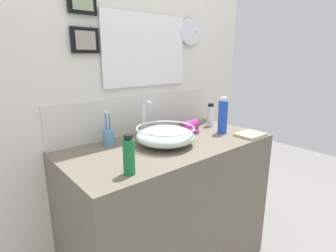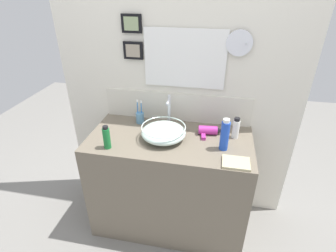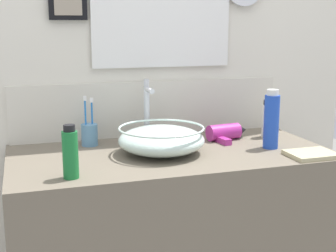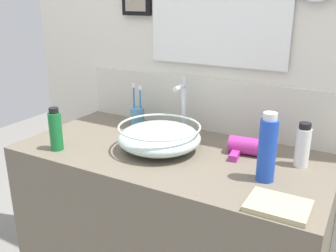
{
  "view_description": "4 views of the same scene",
  "coord_description": "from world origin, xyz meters",
  "px_view_note": "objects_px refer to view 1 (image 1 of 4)",
  "views": [
    {
      "loc": [
        -0.92,
        -1.07,
        1.31
      ],
      "look_at": [
        -0.01,
        0.0,
        0.95
      ],
      "focal_mm": 28.0,
      "sensor_mm": 36.0,
      "label": 1
    },
    {
      "loc": [
        0.31,
        -1.6,
        1.86
      ],
      "look_at": [
        -0.01,
        0.0,
        0.95
      ],
      "focal_mm": 28.0,
      "sensor_mm": 36.0,
      "label": 2
    },
    {
      "loc": [
        -0.53,
        -1.62,
        1.31
      ],
      "look_at": [
        -0.01,
        0.0,
        0.95
      ],
      "focal_mm": 50.0,
      "sensor_mm": 36.0,
      "label": 3
    },
    {
      "loc": [
        0.65,
        -1.18,
        1.41
      ],
      "look_at": [
        -0.01,
        0.0,
        0.95
      ],
      "focal_mm": 40.0,
      "sensor_mm": 36.0,
      "label": 4
    }
  ],
  "objects_px": {
    "hair_drier": "(191,126)",
    "hand_towel": "(250,135)",
    "spray_bottle": "(129,156)",
    "toothbrush_cup": "(109,137)",
    "faucet": "(144,114)",
    "lotion_bottle": "(210,115)",
    "soap_dispenser": "(223,116)",
    "glass_bowl_sink": "(166,136)"
  },
  "relations": [
    {
      "from": "glass_bowl_sink",
      "to": "soap_dispenser",
      "type": "distance_m",
      "value": 0.43
    },
    {
      "from": "soap_dispenser",
      "to": "faucet",
      "type": "bearing_deg",
      "value": 149.69
    },
    {
      "from": "spray_bottle",
      "to": "lotion_bottle",
      "type": "distance_m",
      "value": 0.91
    },
    {
      "from": "glass_bowl_sink",
      "to": "hand_towel",
      "type": "relative_size",
      "value": 1.87
    },
    {
      "from": "toothbrush_cup",
      "to": "lotion_bottle",
      "type": "height_order",
      "value": "toothbrush_cup"
    },
    {
      "from": "hair_drier",
      "to": "hand_towel",
      "type": "bearing_deg",
      "value": -60.63
    },
    {
      "from": "glass_bowl_sink",
      "to": "hand_towel",
      "type": "distance_m",
      "value": 0.55
    },
    {
      "from": "spray_bottle",
      "to": "faucet",
      "type": "bearing_deg",
      "value": 47.95
    },
    {
      "from": "spray_bottle",
      "to": "soap_dispenser",
      "type": "xyz_separation_m",
      "value": [
        0.78,
        0.14,
        0.03
      ]
    },
    {
      "from": "spray_bottle",
      "to": "lotion_bottle",
      "type": "height_order",
      "value": "spray_bottle"
    },
    {
      "from": "spray_bottle",
      "to": "soap_dispenser",
      "type": "distance_m",
      "value": 0.79
    },
    {
      "from": "toothbrush_cup",
      "to": "glass_bowl_sink",
      "type": "bearing_deg",
      "value": -40.54
    },
    {
      "from": "toothbrush_cup",
      "to": "spray_bottle",
      "type": "distance_m",
      "value": 0.41
    },
    {
      "from": "faucet",
      "to": "soap_dispenser",
      "type": "bearing_deg",
      "value": -30.31
    },
    {
      "from": "glass_bowl_sink",
      "to": "hair_drier",
      "type": "distance_m",
      "value": 0.35
    },
    {
      "from": "hand_towel",
      "to": "hair_drier",
      "type": "bearing_deg",
      "value": 119.37
    },
    {
      "from": "glass_bowl_sink",
      "to": "toothbrush_cup",
      "type": "bearing_deg",
      "value": 139.46
    },
    {
      "from": "soap_dispenser",
      "to": "hand_towel",
      "type": "distance_m",
      "value": 0.2
    },
    {
      "from": "hair_drier",
      "to": "spray_bottle",
      "type": "distance_m",
      "value": 0.75
    },
    {
      "from": "glass_bowl_sink",
      "to": "toothbrush_cup",
      "type": "relative_size",
      "value": 1.61
    },
    {
      "from": "hair_drier",
      "to": "lotion_bottle",
      "type": "bearing_deg",
      "value": -2.16
    },
    {
      "from": "hair_drier",
      "to": "hand_towel",
      "type": "height_order",
      "value": "hair_drier"
    },
    {
      "from": "faucet",
      "to": "lotion_bottle",
      "type": "relative_size",
      "value": 1.6
    },
    {
      "from": "spray_bottle",
      "to": "hand_towel",
      "type": "relative_size",
      "value": 0.99
    },
    {
      "from": "faucet",
      "to": "lotion_bottle",
      "type": "xyz_separation_m",
      "value": [
        0.51,
        -0.08,
        -0.07
      ]
    },
    {
      "from": "toothbrush_cup",
      "to": "lotion_bottle",
      "type": "bearing_deg",
      "value": -6.39
    },
    {
      "from": "toothbrush_cup",
      "to": "hand_towel",
      "type": "distance_m",
      "value": 0.85
    },
    {
      "from": "lotion_bottle",
      "to": "glass_bowl_sink",
      "type": "bearing_deg",
      "value": -166.83
    },
    {
      "from": "soap_dispenser",
      "to": "hand_towel",
      "type": "height_order",
      "value": "soap_dispenser"
    },
    {
      "from": "glass_bowl_sink",
      "to": "spray_bottle",
      "type": "distance_m",
      "value": 0.4
    },
    {
      "from": "glass_bowl_sink",
      "to": "faucet",
      "type": "height_order",
      "value": "faucet"
    },
    {
      "from": "toothbrush_cup",
      "to": "hand_towel",
      "type": "bearing_deg",
      "value": -28.62
    },
    {
      "from": "spray_bottle",
      "to": "lotion_bottle",
      "type": "bearing_deg",
      "value": 19.78
    },
    {
      "from": "glass_bowl_sink",
      "to": "faucet",
      "type": "bearing_deg",
      "value": 90.0
    },
    {
      "from": "faucet",
      "to": "soap_dispenser",
      "type": "distance_m",
      "value": 0.5
    },
    {
      "from": "soap_dispenser",
      "to": "lotion_bottle",
      "type": "bearing_deg",
      "value": 64.44
    },
    {
      "from": "hair_drier",
      "to": "lotion_bottle",
      "type": "height_order",
      "value": "lotion_bottle"
    },
    {
      "from": "toothbrush_cup",
      "to": "lotion_bottle",
      "type": "xyz_separation_m",
      "value": [
        0.75,
        -0.08,
        0.03
      ]
    },
    {
      "from": "toothbrush_cup",
      "to": "soap_dispenser",
      "type": "relative_size",
      "value": 0.87
    },
    {
      "from": "hair_drier",
      "to": "soap_dispenser",
      "type": "xyz_separation_m",
      "value": [
        0.1,
        -0.18,
        0.08
      ]
    },
    {
      "from": "faucet",
      "to": "hair_drier",
      "type": "xyz_separation_m",
      "value": [
        0.32,
        -0.07,
        -0.11
      ]
    },
    {
      "from": "hair_drier",
      "to": "spray_bottle",
      "type": "relative_size",
      "value": 1.1
    }
  ]
}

